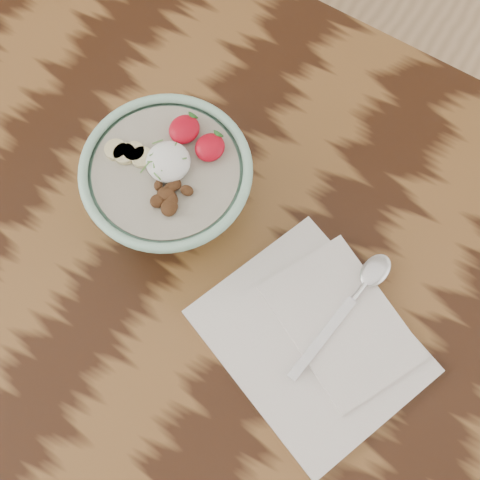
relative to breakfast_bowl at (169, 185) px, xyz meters
The scene contains 4 objects.
table 17.20cm from the breakfast_bowl, 93.67° to the right, with size 160.00×90.00×75.00cm.
breakfast_bowl is the anchor object (origin of this frame).
napkin 26.04cm from the breakfast_bowl, 12.26° to the right, with size 30.95×28.03×1.57cm.
spoon 26.96cm from the breakfast_bowl, ahead, with size 4.81×19.82×1.03cm.
Camera 1 is at (25.80, -18.84, 156.57)cm, focal length 50.00 mm.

